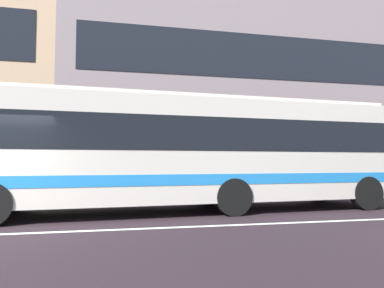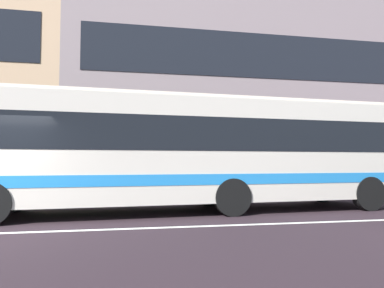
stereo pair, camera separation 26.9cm
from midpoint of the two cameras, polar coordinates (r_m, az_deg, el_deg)
apartment_block_right at (r=26.32m, az=9.52°, el=8.31°), size 25.98×11.08×13.21m
transit_bus at (r=10.01m, az=-0.36°, el=-0.91°), size 12.24×3.27×3.27m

